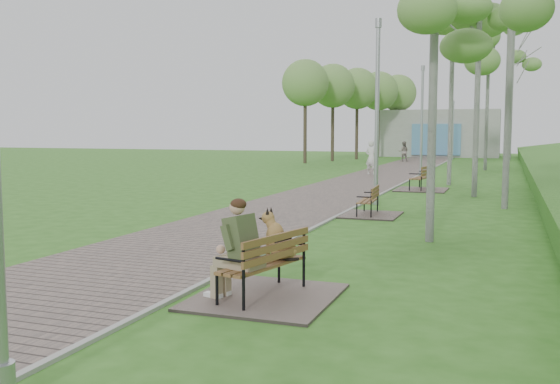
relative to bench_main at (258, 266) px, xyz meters
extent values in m
plane|color=#30681D|center=(-1.03, -2.63, -0.45)|extent=(120.00, 120.00, 0.00)
cube|color=#635550|center=(-2.78, 18.87, -0.43)|extent=(3.50, 67.00, 0.04)
cube|color=#999993|center=(-1.03, 18.87, -0.43)|extent=(0.10, 67.00, 0.05)
cube|color=#9E9E99|center=(-2.53, 48.37, 1.55)|extent=(10.00, 5.00, 4.00)
cube|color=#4F86B0|center=(-2.53, 45.77, 1.05)|extent=(4.00, 0.20, 2.60)
cube|color=#635550|center=(0.09, 0.05, -0.43)|extent=(1.84, 2.04, 0.04)
cube|color=brown|center=(0.04, 0.05, 0.01)|extent=(0.81, 1.60, 0.04)
cube|color=brown|center=(0.28, -0.01, 0.29)|extent=(0.40, 1.50, 0.34)
cube|color=#635550|center=(-0.31, 8.67, -0.43)|extent=(1.59, 1.76, 0.04)
cube|color=brown|center=(-0.36, 8.67, -0.05)|extent=(0.48, 1.34, 0.04)
cube|color=brown|center=(-0.15, 8.69, 0.18)|extent=(0.12, 1.32, 0.29)
cube|color=#635550|center=(0.08, 16.34, -0.43)|extent=(1.88, 2.09, 0.04)
cube|color=brown|center=(0.03, 16.34, 0.02)|extent=(0.66, 1.62, 0.04)
cube|color=brown|center=(0.28, 16.31, 0.30)|extent=(0.23, 1.56, 0.35)
cylinder|color=#9C9EA4|center=(-0.80, -3.75, -0.28)|extent=(0.23, 0.23, 0.34)
cylinder|color=#9C9EA4|center=(-0.64, 11.20, -0.29)|extent=(0.22, 0.22, 0.32)
cylinder|color=#9C9EA4|center=(-0.64, 11.20, 2.26)|extent=(0.13, 0.13, 5.42)
cylinder|color=#9C9EA4|center=(-0.64, 11.20, 5.02)|extent=(0.19, 0.19, 0.27)
cylinder|color=#9C9EA4|center=(-0.95, 24.06, -0.29)|extent=(0.21, 0.21, 0.32)
cylinder|color=#9C9EA4|center=(-0.95, 24.06, 2.19)|extent=(0.13, 0.13, 5.28)
cylinder|color=#9C9EA4|center=(-0.95, 24.06, 4.88)|extent=(0.19, 0.19, 0.26)
cylinder|color=#9C9EA4|center=(-0.90, 42.23, -0.32)|extent=(0.17, 0.17, 0.26)
cylinder|color=#9C9EA4|center=(-0.90, 42.23, 1.74)|extent=(0.10, 0.10, 4.37)
cylinder|color=#9C9EA4|center=(-0.90, 42.23, 3.96)|extent=(0.16, 0.16, 0.22)
imported|color=silver|center=(-3.36, 23.55, 0.43)|extent=(0.73, 0.58, 1.77)
imported|color=gray|center=(-3.87, 37.23, 0.29)|extent=(0.78, 0.64, 1.49)
cylinder|color=silver|center=(1.68, 5.24, 2.63)|extent=(0.16, 0.16, 6.17)
cylinder|color=silver|center=(2.09, 14.53, 4.05)|extent=(0.18, 0.18, 9.00)
cylinder|color=silver|center=(3.10, 11.45, 4.75)|extent=(0.18, 0.18, 10.40)
cylinder|color=silver|center=(0.87, 19.03, 4.47)|extent=(0.19, 0.19, 9.85)
cylinder|color=silver|center=(1.94, 29.68, 4.07)|extent=(0.20, 0.20, 9.04)
ellipsoid|color=#73A24E|center=(1.94, 29.68, 6.96)|extent=(2.91, 2.91, 3.98)
cylinder|color=silver|center=(3.27, 43.63, 5.00)|extent=(0.21, 0.21, 10.90)
ellipsoid|color=#73A24E|center=(3.27, 43.63, 8.49)|extent=(2.98, 2.98, 4.80)
camera|label=1|loc=(3.13, -7.68, 1.83)|focal=40.00mm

